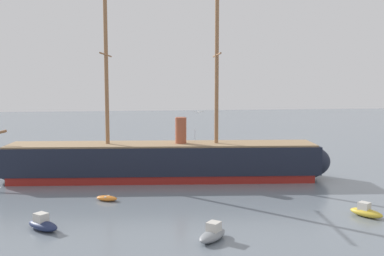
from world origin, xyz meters
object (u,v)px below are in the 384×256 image
Objects in this scene: sailboat_distant_centre at (194,155)px; motorboat_near_centre at (213,234)px; motorboat_mid_left at (43,224)px; dinghy_alongside_bow at (107,198)px; seagull_in_flight at (199,112)px; motorboat_mid_right at (366,212)px; tall_ship at (162,161)px.

motorboat_near_centre is at bearing -95.31° from sailboat_distant_centre.
dinghy_alongside_bow is (6.08, 10.87, -0.28)m from motorboat_mid_left.
seagull_in_flight is (10.89, -8.62, 11.86)m from dinghy_alongside_bow.
motorboat_mid_left is at bearing -179.85° from motorboat_mid_right.
motorboat_near_centre is at bearing -87.49° from seagull_in_flight.
sailboat_distant_centre is (7.57, 19.54, -2.53)m from tall_ship.
seagull_in_flight is (-4.72, -39.71, 11.72)m from sailboat_distant_centre.
tall_ship reaches higher than dinghy_alongside_bow.
dinghy_alongside_bow is at bearing 141.63° from seagull_in_flight.
motorboat_near_centre is 19.70m from dinghy_alongside_bow.
tall_ship is 28.02m from motorboat_near_centre.
tall_ship reaches higher than motorboat_mid_left.
motorboat_near_centre is at bearing -83.46° from tall_ship.
seagull_in_flight is (-0.33, 7.57, 11.58)m from motorboat_near_centre.
motorboat_mid_left is at bearing 162.90° from motorboat_near_centre.
sailboat_distant_centre is (4.39, 47.28, -0.14)m from motorboat_near_centre.
seagull_in_flight reaches higher than motorboat_mid_right.
tall_ship is 18.52× the size of dinghy_alongside_bow.
seagull_in_flight is (2.85, -20.17, 9.19)m from tall_ship.
sailboat_distant_centre is 41.67m from seagull_in_flight.
dinghy_alongside_bow is 0.55× the size of sailboat_distant_centre.
sailboat_distant_centre is (-14.62, 41.86, -0.09)m from motorboat_mid_right.
motorboat_mid_right is at bearing 0.15° from motorboat_mid_left.
motorboat_near_centre is at bearing -164.10° from motorboat_mid_right.
motorboat_mid_right reaches higher than dinghy_alongside_bow.
tall_ship is 31.57m from motorboat_mid_right.
sailboat_distant_centre is at bearing 84.69° from motorboat_near_centre.
tall_ship reaches higher than seagull_in_flight.
motorboat_mid_right is at bearing 15.90° from motorboat_near_centre.
motorboat_near_centre is 47.48m from sailboat_distant_centre.
seagull_in_flight reaches higher than motorboat_near_centre.
sailboat_distant_centre is at bearing 109.25° from motorboat_mid_right.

